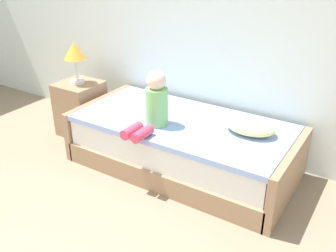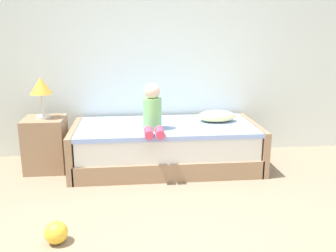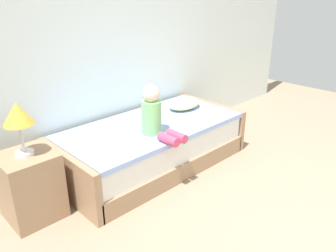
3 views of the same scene
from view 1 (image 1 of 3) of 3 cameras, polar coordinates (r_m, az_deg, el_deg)
name	(u,v)px [view 1 (image 1 of 3)]	position (r m, az deg, el deg)	size (l,w,h in m)	color
wall_rear	(197,4)	(3.82, 4.41, 17.88)	(7.20, 0.10, 2.90)	silver
bed	(182,145)	(3.60, 2.13, -2.88)	(2.11, 1.00, 0.50)	#997556
nightstand	(81,108)	(4.37, -13.01, 2.63)	(0.44, 0.44, 0.60)	#997556
table_lamp	(75,53)	(4.17, -13.89, 10.68)	(0.24, 0.24, 0.45)	silver
child_figure	(154,105)	(3.31, -2.18, 3.21)	(0.20, 0.51, 0.50)	#7FC672
pillow	(250,126)	(3.31, 12.26, -0.01)	(0.44, 0.30, 0.13)	#F2E58C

